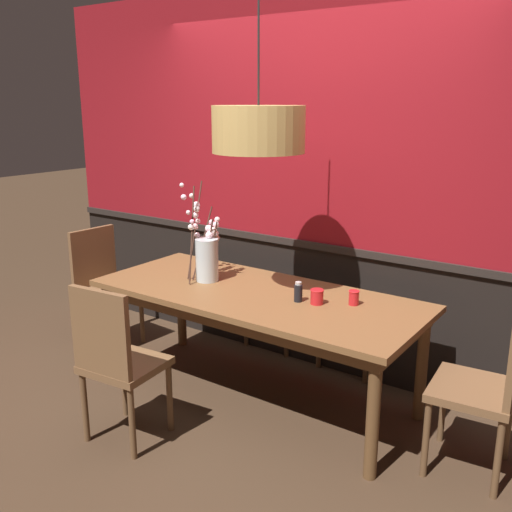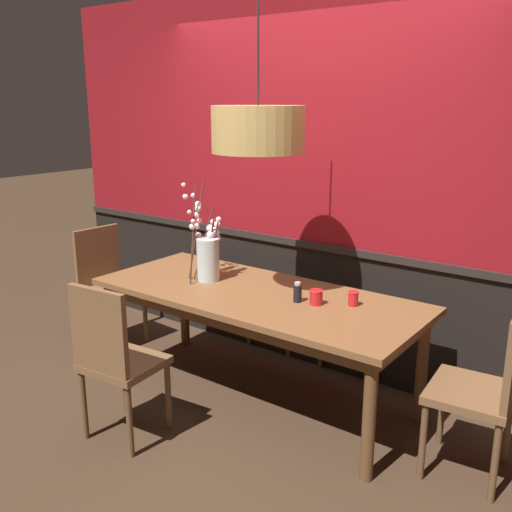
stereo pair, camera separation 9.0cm
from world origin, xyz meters
name	(u,v)px [view 2 (the right image)]	position (x,y,z in m)	size (l,w,h in m)	color
ground_plane	(256,396)	(0.00, 0.00, 0.00)	(24.00, 24.00, 0.00)	#422D1E
back_wall	(316,185)	(0.00, 0.72, 1.35)	(4.85, 0.14, 2.71)	black
dining_table	(256,304)	(0.00, 0.00, 0.66)	(2.16, 0.90, 0.74)	brown
chair_head_east_end	(488,384)	(1.45, 0.03, 0.53)	(0.45, 0.48, 0.95)	brown
chair_far_side_right	(362,301)	(0.33, 0.85, 0.51)	(0.47, 0.41, 0.89)	brown
chair_head_west_end	(106,279)	(-1.53, 0.03, 0.53)	(0.42, 0.46, 0.94)	brown
chair_far_side_left	(285,283)	(-0.36, 0.87, 0.51)	(0.45, 0.38, 0.89)	brown
chair_near_side_left	(114,356)	(-0.34, -0.89, 0.53)	(0.45, 0.43, 0.96)	brown
vase_with_blossoms	(208,255)	(-0.43, 0.02, 0.91)	(0.31, 0.28, 0.66)	silver
candle_holder_nearer_center	(316,297)	(0.43, 0.03, 0.79)	(0.08, 0.08, 0.09)	red
candle_holder_nearer_edge	(353,298)	(0.61, 0.15, 0.78)	(0.07, 0.07, 0.09)	red
condiment_bottle	(298,293)	(0.31, 0.01, 0.80)	(0.05, 0.05, 0.13)	black
pendant_lamp	(258,129)	(0.07, -0.07, 1.76)	(0.54, 0.54, 1.08)	tan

